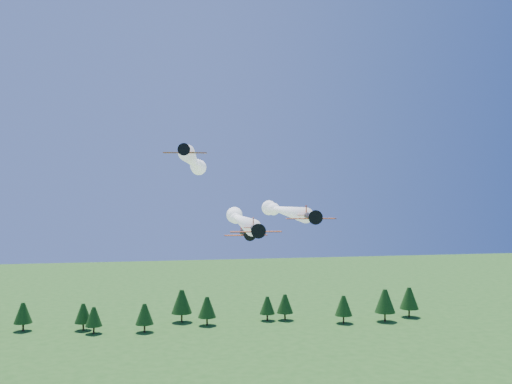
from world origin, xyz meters
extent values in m
cylinder|color=black|center=(-0.32, -7.00, 40.05)|extent=(1.42, 5.32, 0.97)
cone|color=black|center=(-0.59, -10.06, 40.05)|extent=(1.05, 0.96, 0.97)
cone|color=black|center=(-0.64, -10.64, 40.05)|extent=(0.46, 0.47, 0.43)
cylinder|color=black|center=(-0.65, -10.81, 40.05)|extent=(2.04, 0.21, 2.05)
cube|color=#D44F18|center=(-0.35, -7.39, 39.74)|extent=(7.30, 1.93, 0.12)
cube|color=#D44F18|center=(-0.02, -3.56, 40.10)|extent=(2.89, 1.07, 0.07)
cube|color=#D44F18|center=(-0.02, -3.46, 40.88)|extent=(0.17, 0.93, 1.41)
ellipsoid|color=#95C9E7|center=(-0.40, -7.88, 40.44)|extent=(0.80, 1.23, 0.61)
sphere|color=white|center=(3.18, 33.55, 40.05)|extent=(2.30, 2.30, 2.30)
sphere|color=white|center=(3.63, 38.73, 40.05)|extent=(3.00, 3.00, 3.00)
sphere|color=white|center=(4.08, 43.92, 40.05)|extent=(3.70, 3.70, 3.70)
cylinder|color=black|center=(-9.82, -1.23, 51.37)|extent=(1.42, 4.74, 0.86)
cone|color=black|center=(-10.15, -3.94, 51.37)|extent=(0.95, 0.88, 0.86)
cone|color=black|center=(-10.21, -4.45, 51.37)|extent=(0.42, 0.43, 0.38)
cylinder|color=black|center=(-10.23, -4.60, 51.37)|extent=(1.81, 0.25, 1.82)
cube|color=#D44F18|center=(-9.86, -1.57, 51.09)|extent=(6.49, 1.93, 0.10)
cube|color=#D44F18|center=(-9.45, 1.82, 51.41)|extent=(2.58, 1.03, 0.06)
cube|color=#D44F18|center=(-9.44, 1.90, 52.10)|extent=(0.18, 0.83, 1.25)
ellipsoid|color=#95C9E7|center=(-9.92, -2.00, 51.71)|extent=(0.74, 1.11, 0.54)
sphere|color=white|center=(-4.78, 40.07, 51.37)|extent=(2.30, 2.30, 2.30)
sphere|color=white|center=(-4.13, 45.42, 51.37)|extent=(3.00, 3.00, 3.00)
sphere|color=white|center=(-3.48, 50.77, 51.37)|extent=(3.70, 3.70, 3.70)
cylinder|color=black|center=(9.56, -0.62, 41.55)|extent=(1.58, 5.69, 1.04)
cone|color=black|center=(9.24, -3.88, 41.55)|extent=(1.12, 1.03, 1.04)
cone|color=black|center=(9.18, -4.50, 41.55)|extent=(0.50, 0.51, 0.46)
cylinder|color=black|center=(9.16, -4.68, 41.55)|extent=(2.18, 0.25, 2.18)
cube|color=#D44F18|center=(9.52, -1.04, 41.22)|extent=(7.79, 2.14, 0.12)
cube|color=#D44F18|center=(9.91, 3.05, 41.60)|extent=(3.09, 1.17, 0.07)
cube|color=#D44F18|center=(9.92, 3.15, 42.43)|extent=(0.19, 0.99, 1.51)
ellipsoid|color=#95C9E7|center=(9.47, -1.56, 41.97)|extent=(0.87, 1.31, 0.65)
sphere|color=white|center=(13.73, 42.39, 41.55)|extent=(2.30, 2.30, 2.30)
sphere|color=white|center=(14.26, 47.88, 41.55)|extent=(3.00, 3.00, 3.00)
sphere|color=white|center=(14.79, 53.38, 41.55)|extent=(3.70, 3.70, 3.70)
cylinder|color=black|center=(0.28, 5.07, 38.67)|extent=(1.10, 5.12, 0.94)
cone|color=black|center=(0.37, 2.09, 38.67)|extent=(0.97, 0.88, 0.94)
cone|color=black|center=(0.38, 1.53, 38.67)|extent=(0.43, 0.44, 0.42)
cylinder|color=black|center=(0.39, 1.37, 38.67)|extent=(1.98, 0.10, 1.98)
cube|color=#D44F18|center=(0.29, 4.69, 38.36)|extent=(7.02, 1.48, 0.11)
cube|color=#D44F18|center=(0.18, 8.41, 38.71)|extent=(2.76, 0.88, 0.07)
cube|color=#D44F18|center=(0.17, 8.51, 39.47)|extent=(0.11, 0.90, 1.37)
ellipsoid|color=#95C9E7|center=(0.30, 4.22, 39.04)|extent=(0.71, 1.15, 0.59)
cylinder|color=#382314|center=(78.53, 107.78, 1.51)|extent=(0.60, 0.60, 3.01)
cone|color=black|center=(78.53, 107.78, 6.89)|extent=(6.89, 6.89, 7.75)
cylinder|color=#382314|center=(51.71, 102.92, 1.33)|extent=(0.60, 0.60, 2.67)
cone|color=black|center=(51.71, 102.92, 6.09)|extent=(6.09, 6.09, 6.86)
cylinder|color=#382314|center=(32.83, 111.36, 1.28)|extent=(0.60, 0.60, 2.56)
cone|color=black|center=(32.83, 111.36, 5.85)|extent=(5.85, 5.85, 6.59)
cylinder|color=#382314|center=(-55.32, 111.86, 1.29)|extent=(0.60, 0.60, 2.59)
cone|color=black|center=(-55.32, 111.86, 5.91)|extent=(5.91, 5.91, 6.65)
cylinder|color=#382314|center=(66.92, 102.66, 1.58)|extent=(0.60, 0.60, 3.16)
cone|color=black|center=(66.92, 102.66, 7.22)|extent=(7.22, 7.22, 8.12)
cylinder|color=#382314|center=(-16.19, 102.78, 1.29)|extent=(0.60, 0.60, 2.58)
cone|color=black|center=(-16.19, 102.78, 5.89)|extent=(5.89, 5.89, 6.63)
cylinder|color=#382314|center=(-3.47, 114.96, 1.58)|extent=(0.60, 0.60, 3.16)
cone|color=black|center=(-3.47, 114.96, 7.22)|extent=(7.22, 7.22, 8.13)
cylinder|color=#382314|center=(-32.22, 103.92, 1.19)|extent=(0.60, 0.60, 2.39)
cone|color=black|center=(-32.22, 103.92, 5.46)|extent=(5.46, 5.46, 6.14)
cylinder|color=#382314|center=(4.75, 108.49, 1.36)|extent=(0.60, 0.60, 2.72)
cone|color=black|center=(4.75, 108.49, 6.21)|extent=(6.21, 6.21, 6.99)
cylinder|color=#382314|center=(26.50, 111.77, 1.19)|extent=(0.60, 0.60, 2.39)
cone|color=black|center=(26.50, 111.77, 5.46)|extent=(5.46, 5.46, 6.14)
cylinder|color=#382314|center=(-36.03, 109.09, 1.23)|extent=(0.60, 0.60, 2.47)
cone|color=black|center=(-36.03, 109.09, 5.64)|extent=(5.64, 5.64, 6.34)
camera|label=1|loc=(-15.31, -85.77, 45.13)|focal=40.00mm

